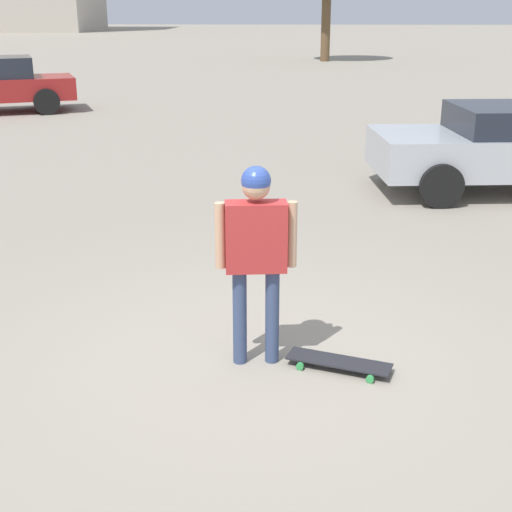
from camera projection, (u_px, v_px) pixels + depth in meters
name	position (u px, v px, depth m)	size (l,w,h in m)	color
ground_plane	(256.00, 361.00, 5.88)	(220.00, 220.00, 0.00)	gray
person	(256.00, 242.00, 5.54)	(0.25, 0.64, 1.64)	#38476B
skateboard	(339.00, 362.00, 5.73)	(0.49, 0.87, 0.07)	#232328
car_parked_near	(507.00, 146.00, 11.04)	(2.28, 4.17, 1.34)	#ADB2B7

